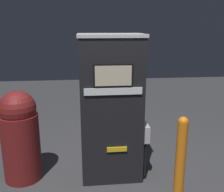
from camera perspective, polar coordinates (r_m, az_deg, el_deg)
ground_plane at (r=3.69m, az=0.24°, el=-18.72°), size 14.00×14.00×0.00m
gas_pump at (r=3.50m, az=-0.19°, el=-2.75°), size 0.91×0.58×1.95m
safety_bollard at (r=3.34m, az=14.76°, el=-12.38°), size 0.13×0.13×1.03m
trash_bin at (r=3.74m, az=-19.36°, el=-8.06°), size 0.50×0.50×1.24m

